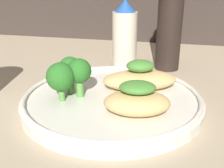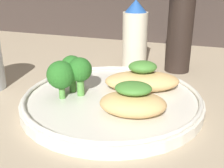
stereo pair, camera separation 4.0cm
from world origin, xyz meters
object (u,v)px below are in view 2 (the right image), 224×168
object	(u,v)px
broccoli_bunch	(70,72)
sauce_bottle	(135,35)
pepper_grinder	(181,24)
plate	(112,99)

from	to	relation	value
broccoli_bunch	sauce_bottle	bearing A→B (deg)	78.86
sauce_bottle	pepper_grinder	distance (cm)	9.14
broccoli_bunch	pepper_grinder	size ratio (longest dim) A/B	0.32
broccoli_bunch	pepper_grinder	world-z (taller)	pepper_grinder
pepper_grinder	sauce_bottle	bearing A→B (deg)	180.00
plate	sauce_bottle	xyz separation A→B (cm)	(-1.77, 19.17, 5.40)
plate	broccoli_bunch	size ratio (longest dim) A/B	4.08
broccoli_bunch	plate	bearing A→B (deg)	13.83
broccoli_bunch	sauce_bottle	xyz separation A→B (cm)	(4.06, 20.60, 1.36)
plate	sauce_bottle	size ratio (longest dim) A/B	1.94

